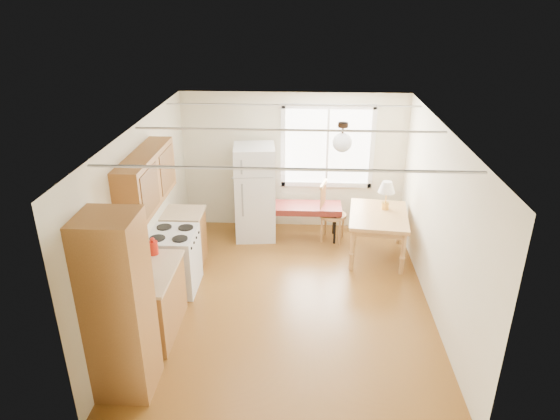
# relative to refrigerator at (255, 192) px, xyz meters

# --- Properties ---
(room_shell) EXTENTS (4.60, 5.60, 2.62)m
(room_shell) POSITION_rel_refrigerator_xyz_m (0.66, -1.99, 0.41)
(room_shell) COLOR #5A3512
(room_shell) RESTS_ON ground
(kitchen_run) EXTENTS (0.65, 3.40, 2.20)m
(kitchen_run) POSITION_rel_refrigerator_xyz_m (-1.06, -2.62, -0.00)
(kitchen_run) COLOR brown
(kitchen_run) RESTS_ON ground
(window_unit) EXTENTS (1.64, 0.05, 1.51)m
(window_unit) POSITION_rel_refrigerator_xyz_m (1.26, 0.48, 0.71)
(window_unit) COLOR white
(window_unit) RESTS_ON room_shell
(pendant_light) EXTENTS (0.26, 0.26, 0.40)m
(pendant_light) POSITION_rel_refrigerator_xyz_m (1.36, -1.59, 1.39)
(pendant_light) COLOR black
(pendant_light) RESTS_ON room_shell
(refrigerator) EXTENTS (0.76, 0.76, 1.69)m
(refrigerator) POSITION_rel_refrigerator_xyz_m (0.00, 0.00, 0.00)
(refrigerator) COLOR silver
(refrigerator) RESTS_ON ground
(bench) EXTENTS (1.38, 0.52, 0.64)m
(bench) POSITION_rel_refrigerator_xyz_m (0.83, -0.04, -0.27)
(bench) COLOR #5A1A15
(bench) RESTS_ON ground
(dining_table) EXTENTS (1.05, 1.32, 0.77)m
(dining_table) POSITION_rel_refrigerator_xyz_m (2.08, -0.64, -0.18)
(dining_table) COLOR #A4743F
(dining_table) RESTS_ON ground
(chair) EXTENTS (0.50, 0.49, 1.06)m
(chair) POSITION_rel_refrigerator_xyz_m (1.28, -0.07, -0.23)
(chair) COLOR #A4743F
(chair) RESTS_ON ground
(table_lamp) EXTENTS (0.28, 0.28, 0.48)m
(table_lamp) POSITION_rel_refrigerator_xyz_m (2.21, -0.43, 0.27)
(table_lamp) COLOR gold
(table_lamp) RESTS_ON dining_table
(coffee_maker) EXTENTS (0.24, 0.28, 0.37)m
(coffee_maker) POSITION_rel_refrigerator_xyz_m (-1.06, -3.19, 0.19)
(coffee_maker) COLOR black
(coffee_maker) RESTS_ON kitchen_run
(kettle) EXTENTS (0.13, 0.13, 0.24)m
(kettle) POSITION_rel_refrigerator_xyz_m (-1.10, -2.41, 0.16)
(kettle) COLOR red
(kettle) RESTS_ON kitchen_run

